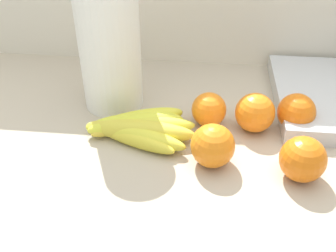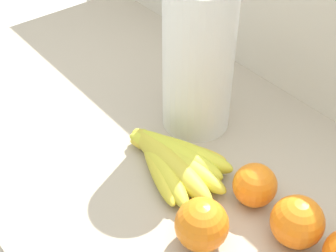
{
  "view_description": "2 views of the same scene",
  "coord_description": "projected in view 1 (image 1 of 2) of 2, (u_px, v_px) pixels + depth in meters",
  "views": [
    {
      "loc": [
        -0.05,
        -0.62,
        1.37
      ],
      "look_at": [
        -0.11,
        -0.03,
        0.93
      ],
      "focal_mm": 42.47,
      "sensor_mm": 36.0,
      "label": 1
    },
    {
      "loc": [
        0.29,
        -0.39,
        1.49
      ],
      "look_at": [
        -0.18,
        -0.01,
        0.97
      ],
      "focal_mm": 52.68,
      "sensor_mm": 36.0,
      "label": 2
    }
  ],
  "objects": [
    {
      "name": "orange_far_right",
      "position": [
        209.0,
        110.0,
        0.8
      ],
      "size": [
        0.07,
        0.07,
        0.07
      ],
      "primitive_type": "sphere",
      "color": "orange",
      "rests_on": "counter"
    },
    {
      "name": "orange_back_right",
      "position": [
        255.0,
        113.0,
        0.78
      ],
      "size": [
        0.08,
        0.08,
        0.08
      ],
      "primitive_type": "sphere",
      "color": "orange",
      "rests_on": "counter"
    },
    {
      "name": "wall_back",
      "position": [
        217.0,
        129.0,
        1.2
      ],
      "size": [
        2.02,
        0.06,
        1.3
      ],
      "primitive_type": "cube",
      "color": "silver",
      "rests_on": "ground"
    },
    {
      "name": "orange_right",
      "position": [
        296.0,
        112.0,
        0.79
      ],
      "size": [
        0.08,
        0.08,
        0.08
      ],
      "primitive_type": "sphere",
      "color": "orange",
      "rests_on": "counter"
    },
    {
      "name": "paper_towel_roll",
      "position": [
        109.0,
        44.0,
        0.8
      ],
      "size": [
        0.13,
        0.13,
        0.31
      ],
      "color": "white",
      "rests_on": "counter"
    },
    {
      "name": "banana_bunch",
      "position": [
        137.0,
        128.0,
        0.78
      ],
      "size": [
        0.22,
        0.16,
        0.04
      ],
      "color": "gold",
      "rests_on": "counter"
    },
    {
      "name": "orange_center",
      "position": [
        303.0,
        159.0,
        0.67
      ],
      "size": [
        0.08,
        0.08,
        0.08
      ],
      "primitive_type": "sphere",
      "color": "orange",
      "rests_on": "counter"
    },
    {
      "name": "orange_back_left",
      "position": [
        213.0,
        146.0,
        0.7
      ],
      "size": [
        0.08,
        0.08,
        0.08
      ],
      "primitive_type": "sphere",
      "color": "orange",
      "rests_on": "counter"
    }
  ]
}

